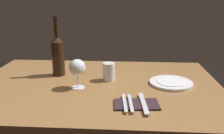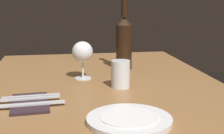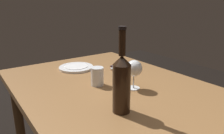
# 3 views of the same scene
# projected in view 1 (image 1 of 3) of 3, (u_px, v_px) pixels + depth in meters

# --- Properties ---
(dining_table) EXTENTS (1.30, 0.90, 0.74)m
(dining_table) POSITION_uv_depth(u_px,v_px,m) (96.00, 99.00, 1.32)
(dining_table) COLOR olive
(dining_table) RESTS_ON ground
(wine_glass_left) EXTENTS (0.08, 0.08, 0.15)m
(wine_glass_left) POSITION_uv_depth(u_px,v_px,m) (77.00, 68.00, 1.21)
(wine_glass_left) COLOR white
(wine_glass_left) RESTS_ON dining_table
(wine_bottle) EXTENTS (0.07, 0.07, 0.34)m
(wine_bottle) POSITION_uv_depth(u_px,v_px,m) (58.00, 54.00, 1.40)
(wine_bottle) COLOR black
(wine_bottle) RESTS_ON dining_table
(water_tumbler) EXTENTS (0.07, 0.07, 0.10)m
(water_tumbler) POSITION_uv_depth(u_px,v_px,m) (109.00, 73.00, 1.33)
(water_tumbler) COLOR white
(water_tumbler) RESTS_ON dining_table
(dinner_plate) EXTENTS (0.22, 0.22, 0.02)m
(dinner_plate) POSITION_uv_depth(u_px,v_px,m) (171.00, 83.00, 1.28)
(dinner_plate) COLOR white
(dinner_plate) RESTS_ON dining_table
(folded_napkin) EXTENTS (0.20, 0.13, 0.01)m
(folded_napkin) POSITION_uv_depth(u_px,v_px,m) (136.00, 104.00, 1.04)
(folded_napkin) COLOR #2D1E23
(folded_napkin) RESTS_ON dining_table
(fork_inner) EXTENTS (0.03, 0.18, 0.00)m
(fork_inner) POSITION_uv_depth(u_px,v_px,m) (131.00, 103.00, 1.04)
(fork_inner) COLOR silver
(fork_inner) RESTS_ON folded_napkin
(fork_outer) EXTENTS (0.03, 0.18, 0.00)m
(fork_outer) POSITION_uv_depth(u_px,v_px,m) (125.00, 103.00, 1.04)
(fork_outer) COLOR silver
(fork_outer) RESTS_ON folded_napkin
(table_knife) EXTENTS (0.04, 0.21, 0.00)m
(table_knife) POSITION_uv_depth(u_px,v_px,m) (144.00, 103.00, 1.04)
(table_knife) COLOR silver
(table_knife) RESTS_ON folded_napkin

